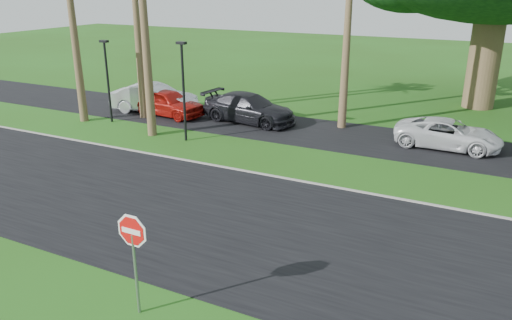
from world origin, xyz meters
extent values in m
plane|color=#254B12|center=(0.00, 0.00, 0.00)|extent=(120.00, 120.00, 0.00)
cube|color=black|center=(0.00, 2.00, 0.01)|extent=(120.00, 8.00, 0.02)
cube|color=black|center=(0.00, 12.50, 0.01)|extent=(120.00, 5.00, 0.02)
cube|color=gray|center=(0.00, 6.05, 0.03)|extent=(120.00, 0.12, 0.06)
cylinder|color=gray|center=(0.50, -3.00, 1.00)|extent=(0.07, 0.07, 2.00)
cylinder|color=white|center=(0.50, -3.00, 2.10)|extent=(1.05, 0.02, 1.05)
cylinder|color=red|center=(0.50, -3.00, 2.10)|extent=(0.90, 0.02, 0.90)
cube|color=white|center=(0.50, -3.00, 2.10)|extent=(0.50, 0.02, 0.12)
cone|color=brown|center=(-13.00, 9.00, 5.25)|extent=(0.44, 0.44, 10.50)
cone|color=brown|center=(-10.50, 11.00, 4.50)|extent=(0.44, 0.44, 9.00)
cone|color=brown|center=(-8.00, 8.50, 5.75)|extent=(0.44, 0.44, 11.50)
cone|color=brown|center=(0.00, 14.00, 4.75)|extent=(0.44, 0.44, 9.50)
cylinder|color=brown|center=(6.00, 22.00, 3.00)|extent=(1.80, 1.80, 6.00)
cylinder|color=black|center=(-11.50, 9.50, 2.10)|extent=(0.12, 0.12, 4.20)
cube|color=black|center=(-11.50, 9.50, 4.28)|extent=(0.45, 0.25, 0.12)
cylinder|color=black|center=(-6.00, 8.50, 2.25)|extent=(0.12, 0.12, 4.50)
cube|color=black|center=(-6.00, 8.50, 4.58)|extent=(0.45, 0.25, 0.12)
imported|color=silver|center=(-10.65, 12.21, 0.82)|extent=(5.19, 2.67, 1.63)
imported|color=#A2130D|center=(-9.50, 11.92, 0.75)|extent=(4.57, 2.25, 1.50)
imported|color=black|center=(-4.79, 12.77, 0.76)|extent=(5.44, 2.66, 1.52)
imported|color=silver|center=(5.32, 12.87, 0.65)|extent=(4.69, 2.20, 1.30)
camera|label=1|loc=(7.21, -10.41, 7.19)|focal=35.00mm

